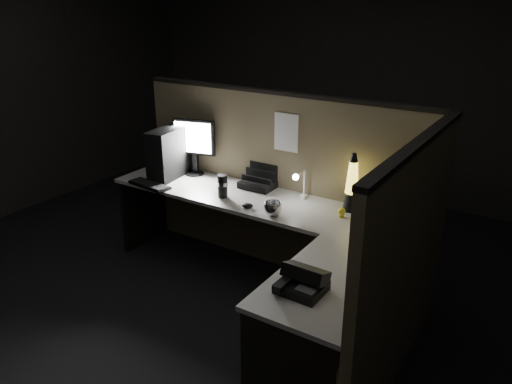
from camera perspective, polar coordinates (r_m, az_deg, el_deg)
The scene contains 17 objects.
floor at distance 3.87m, azimuth -4.79°, elevation -13.70°, with size 6.00×6.00×0.00m, color black.
room_shell at distance 3.22m, azimuth -5.69°, elevation 10.59°, with size 6.00×6.00×6.00m.
partition_back at distance 4.20m, azimuth 2.61°, elevation 0.93°, with size 2.66×0.06×1.50m, color brown.
partition_right at distance 3.03m, azimuth 16.61°, elevation -8.56°, with size 0.06×1.66×1.50m, color brown.
desk at distance 3.65m, azimuth -0.41°, elevation -5.24°, with size 2.60×1.60×0.73m.
pc_tower at distance 4.42m, azimuth -10.01°, elevation 4.37°, with size 0.19×0.41×0.44m, color black.
monitor at distance 4.44m, azimuth -7.09°, elevation 5.74°, with size 0.38×0.17×0.50m.
keyboard at distance 4.30m, azimuth -12.07°, elevation 0.79°, with size 0.40×0.13×0.02m, color black.
mouse at distance 3.77m, azimuth -0.99°, elevation -1.57°, with size 0.09×0.06×0.03m, color black.
clip_lamp at distance 3.85m, azimuth 5.03°, elevation 0.89°, with size 0.05×0.19×0.25m.
organizer at distance 4.17m, azimuth 0.43°, elevation 1.24°, with size 0.29×0.25×0.21m.
lava_lamp at distance 3.73m, azimuth 10.90°, elevation 0.55°, with size 0.12×0.12×0.45m.
travel_mug at distance 3.95m, azimuth -3.85°, elevation 0.68°, with size 0.08×0.08×0.19m, color black.
steel_mug at distance 3.63m, azimuth 1.93°, elevation -1.92°, with size 0.13×0.13×0.10m, color #B3B3BA.
figurine at distance 3.65m, azimuth 9.78°, elevation -2.18°, with size 0.05×0.05×0.05m, color yellow.
pinned_paper at distance 3.99m, azimuth 3.47°, elevation 6.80°, with size 0.21×0.00×0.31m, color white.
desk_phone at distance 2.75m, azimuth 5.30°, elevation -10.10°, with size 0.25×0.26×0.15m.
Camera 1 is at (1.97, -2.47, 2.22)m, focal length 35.00 mm.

